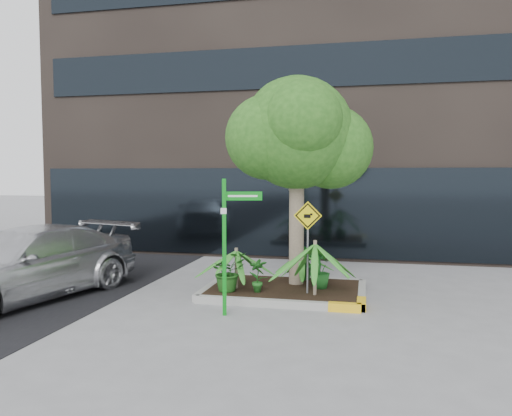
% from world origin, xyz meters
% --- Properties ---
extents(ground, '(80.00, 80.00, 0.00)m').
position_xyz_m(ground, '(0.00, 0.00, 0.00)').
color(ground, gray).
rests_on(ground, ground).
extents(asphalt_road, '(7.00, 80.00, 0.01)m').
position_xyz_m(asphalt_road, '(-6.50, 0.00, 0.01)').
color(asphalt_road, black).
rests_on(asphalt_road, ground).
extents(building, '(18.00, 8.00, 15.00)m').
position_xyz_m(building, '(0.50, 8.50, 7.50)').
color(building, '#2D2621').
rests_on(building, ground).
extents(planter, '(3.35, 2.36, 0.15)m').
position_xyz_m(planter, '(0.23, 0.27, 0.10)').
color(planter, '#9E9E99').
rests_on(planter, ground).
extents(tree, '(3.11, 2.76, 4.66)m').
position_xyz_m(tree, '(0.39, 0.70, 3.40)').
color(tree, gray).
rests_on(tree, ground).
extents(palm_front, '(1.22, 1.22, 1.35)m').
position_xyz_m(palm_front, '(0.89, -0.24, 1.16)').
color(palm_front, gray).
rests_on(palm_front, ground).
extents(palm_left, '(0.96, 0.96, 1.06)m').
position_xyz_m(palm_left, '(-0.77, -0.04, 0.94)').
color(palm_left, gray).
rests_on(palm_left, ground).
extents(palm_back, '(0.77, 0.77, 0.86)m').
position_xyz_m(palm_back, '(0.49, 0.78, 0.79)').
color(palm_back, gray).
rests_on(palm_back, ground).
extents(parked_car, '(3.32, 5.35, 1.45)m').
position_xyz_m(parked_car, '(-4.86, -1.26, 0.72)').
color(parked_car, silver).
rests_on(parked_car, ground).
extents(shrub_a, '(1.03, 1.03, 0.81)m').
position_xyz_m(shrub_a, '(-0.87, -0.30, 0.56)').
color(shrub_a, '#1C5016').
rests_on(shrub_a, planter).
extents(shrub_b, '(0.59, 0.59, 0.77)m').
position_xyz_m(shrub_b, '(0.94, 0.37, 0.53)').
color(shrub_b, '#1D6221').
rests_on(shrub_b, planter).
extents(shrub_c, '(0.50, 0.50, 0.70)m').
position_xyz_m(shrub_c, '(-0.26, -0.27, 0.50)').
color(shrub_c, '#226A21').
rests_on(shrub_c, planter).
extents(shrub_d, '(0.60, 0.60, 0.79)m').
position_xyz_m(shrub_d, '(0.54, 1.07, 0.54)').
color(shrub_d, '#18551C').
rests_on(shrub_d, planter).
extents(street_sign_post, '(0.83, 0.71, 2.45)m').
position_xyz_m(street_sign_post, '(-0.57, -1.44, 1.52)').
color(street_sign_post, '#0C8A18').
rests_on(street_sign_post, ground).
extents(cattle_sign, '(0.57, 0.07, 1.84)m').
position_xyz_m(cattle_sign, '(0.73, -0.14, 1.40)').
color(cattle_sign, slate).
rests_on(cattle_sign, ground).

